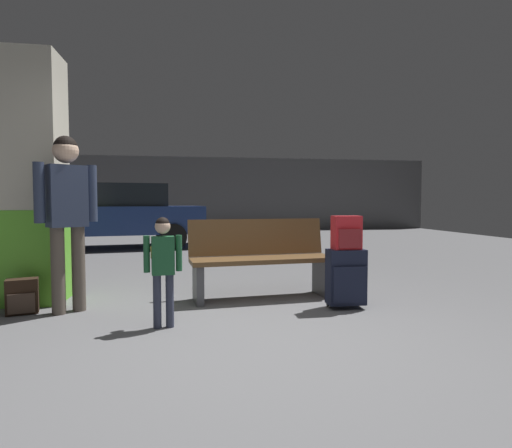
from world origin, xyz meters
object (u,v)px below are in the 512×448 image
object	(u,v)px
bench	(261,259)
adult	(67,204)
suitcase	(346,277)
parked_car_far	(115,214)
child	(163,260)
backpack_bright	(347,233)
structural_pillar	(35,180)
backpack_dark_floor	(22,297)

from	to	relation	value
bench	adult	xyz separation A→B (m)	(-1.97, -0.34, 0.62)
suitcase	parked_car_far	size ratio (longest dim) A/B	0.14
child	parked_car_far	distance (m)	6.69
backpack_bright	parked_car_far	distance (m)	6.98
bench	backpack_bright	size ratio (longest dim) A/B	4.84
adult	parked_car_far	bearing A→B (deg)	95.39
structural_pillar	backpack_dark_floor	size ratio (longest dim) A/B	7.81
parked_car_far	backpack_dark_floor	bearing A→B (deg)	-88.84
suitcase	adult	distance (m)	2.86
bench	backpack_bright	xyz separation A→B (m)	(0.77, -0.63, 0.33)
bench	backpack_dark_floor	world-z (taller)	bench
bench	suitcase	size ratio (longest dim) A/B	2.72
backpack_bright	child	bearing A→B (deg)	-168.51
child	adult	bearing A→B (deg)	145.35
bench	parked_car_far	distance (m)	6.09
adult	parked_car_far	xyz separation A→B (m)	(-0.55, 5.87, -0.26)
structural_pillar	bench	distance (m)	2.59
structural_pillar	child	bearing A→B (deg)	-39.92
bench	adult	bearing A→B (deg)	-170.23
suitcase	child	size ratio (longest dim) A/B	0.63
backpack_dark_floor	structural_pillar	bearing A→B (deg)	93.04
bench	child	distance (m)	1.43
child	backpack_dark_floor	distance (m)	1.59
suitcase	adult	size ratio (longest dim) A/B	0.35
backpack_bright	backpack_dark_floor	size ratio (longest dim) A/B	1.00
structural_pillar	suitcase	world-z (taller)	structural_pillar
suitcase	child	xyz separation A→B (m)	(-1.80, -0.37, 0.27)
structural_pillar	parked_car_far	bearing A→B (deg)	90.98
structural_pillar	parked_car_far	distance (m)	5.37
suitcase	adult	xyz separation A→B (m)	(-2.74, 0.29, 0.74)
backpack_bright	structural_pillar	bearing A→B (deg)	165.78
structural_pillar	suitcase	bearing A→B (deg)	-14.21
suitcase	backpack_bright	size ratio (longest dim) A/B	1.78
adult	bench	bearing A→B (deg)	9.77
bench	suitcase	world-z (taller)	bench
structural_pillar	backpack_bright	size ratio (longest dim) A/B	7.81
backpack_bright	backpack_dark_floor	bearing A→B (deg)	174.47
structural_pillar	suitcase	xyz separation A→B (m)	(3.20, -0.81, -1.00)
bench	backpack_dark_floor	size ratio (longest dim) A/B	4.84
bench	child	world-z (taller)	child
adult	backpack_dark_floor	size ratio (longest dim) A/B	5.06
structural_pillar	bench	xyz separation A→B (m)	(2.43, -0.18, -0.87)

